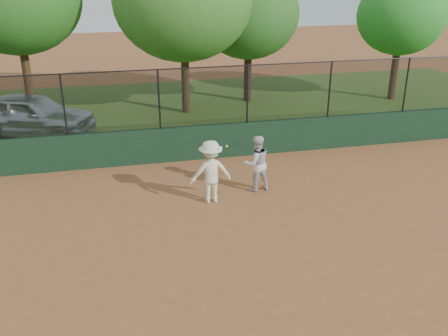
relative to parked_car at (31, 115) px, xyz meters
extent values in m
plane|color=#9A5A31|center=(5.11, -9.98, -0.83)|extent=(80.00, 80.00, 0.00)
cube|color=#18361F|center=(5.11, -3.98, -0.23)|extent=(26.00, 0.20, 1.20)
cube|color=#335219|center=(5.11, 2.02, -0.83)|extent=(36.00, 12.00, 0.01)
imported|color=#B2B6BC|center=(0.00, 0.00, 0.00)|extent=(5.25, 3.63, 1.66)
imported|color=silver|center=(7.11, -6.84, 0.03)|extent=(0.92, 0.77, 1.71)
imported|color=#E7EAC6|center=(5.64, -7.30, 0.09)|extent=(1.22, 0.75, 1.83)
sphere|color=#AEDB30|center=(6.01, -7.66, 0.95)|extent=(0.07, 0.07, 0.07)
cube|color=black|center=(5.11, -3.98, 1.37)|extent=(26.00, 0.02, 2.00)
cylinder|color=black|center=(5.11, -3.98, 2.35)|extent=(26.00, 0.04, 0.04)
cylinder|color=black|center=(1.61, -3.98, 1.37)|extent=(0.06, 0.06, 2.00)
cylinder|color=black|center=(4.61, -3.98, 1.37)|extent=(0.06, 0.06, 2.00)
cylinder|color=black|center=(7.61, -3.98, 1.37)|extent=(0.06, 0.06, 2.00)
cylinder|color=black|center=(10.61, -3.98, 1.37)|extent=(0.06, 0.06, 2.00)
cylinder|color=black|center=(13.61, -3.98, 1.37)|extent=(0.06, 0.06, 2.00)
cylinder|color=#462F18|center=(-0.41, 3.17, 0.60)|extent=(0.36, 0.36, 2.87)
cylinder|color=#462F19|center=(6.38, 1.81, 0.45)|extent=(0.36, 0.36, 2.56)
ellipsoid|color=#346B22|center=(6.38, 1.81, 4.01)|extent=(5.89, 5.36, 5.09)
cylinder|color=#3B2413|center=(9.61, 3.10, 0.30)|extent=(0.36, 0.36, 2.25)
ellipsoid|color=#295A1D|center=(9.61, 3.10, 3.24)|extent=(4.71, 4.28, 4.07)
cylinder|color=#49301A|center=(16.68, 1.82, 0.35)|extent=(0.36, 0.36, 2.36)
ellipsoid|color=#247421|center=(16.68, 1.82, 3.16)|extent=(4.22, 3.84, 3.64)
camera|label=1|loc=(3.09, -19.93, 5.62)|focal=40.00mm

